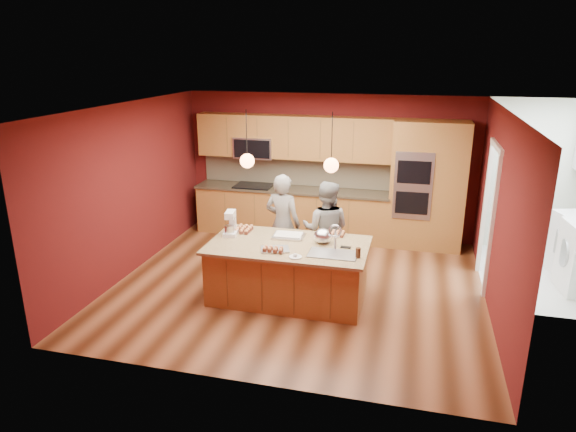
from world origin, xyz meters
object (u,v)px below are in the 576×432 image
(person_left, at_px, (283,224))
(mixing_bowl, at_px, (323,236))
(person_right, at_px, (326,230))
(stand_mixer, at_px, (231,225))
(island, at_px, (289,270))

(person_left, distance_m, mixing_bowl, 1.07)
(person_left, xyz_separation_m, mixing_bowl, (0.78, -0.72, 0.12))
(person_right, distance_m, stand_mixer, 1.51)
(person_left, distance_m, stand_mixer, 0.96)
(island, bearing_deg, person_right, 67.74)
(person_left, xyz_separation_m, stand_mixer, (-0.61, -0.73, 0.17))
(island, height_order, mixing_bowl, island)
(island, distance_m, person_right, 1.02)
(island, distance_m, stand_mixer, 1.11)
(person_left, bearing_deg, person_right, -168.77)
(island, relative_size, person_right, 1.45)
(mixing_bowl, bearing_deg, person_left, 137.20)
(person_right, relative_size, mixing_bowl, 5.95)
(person_right, xyz_separation_m, stand_mixer, (-1.30, -0.73, 0.21))
(person_left, xyz_separation_m, person_right, (0.70, 0.00, -0.04))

